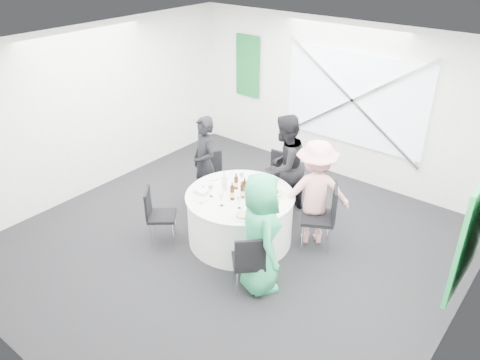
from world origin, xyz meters
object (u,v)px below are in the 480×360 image
Objects in this scene: chair_back_left at (213,175)px; person_woman_green at (260,234)px; green_water_bottle at (254,188)px; person_man_back at (284,166)px; banquet_table at (240,217)px; chair_back_right at (324,212)px; chair_back at (278,176)px; clear_water_bottle at (224,183)px; chair_front_left at (156,212)px; chair_front_right at (249,260)px; person_woman_pink at (315,193)px; person_man_back_left at (205,163)px.

person_woman_green reaches higher than chair_back_left.
person_man_back is at bearing 95.82° from green_water_bottle.
chair_back_right reaches higher than banquet_table.
chair_back is 0.35m from person_man_back.
person_man_back reaches higher than chair_back_right.
clear_water_bottle is at bearing -99.75° from chair_back_left.
person_woman_green is at bearing 28.09° from person_man_back.
chair_back_right reaches higher than chair_front_left.
green_water_bottle is at bearing -81.04° from chair_back.
chair_front_left is 1.46m from green_water_bottle.
chair_back_right is at bearing 69.49° from person_man_back.
chair_front_right is 0.55× the size of person_woman_pink.
chair_back_left is 0.56× the size of person_woman_green.
banquet_table is 1.73× the size of chair_back_left.
chair_front_right is 0.54× the size of person_woman_green.
banquet_table is 1.13m from chair_back_left.
clear_water_bottle is (0.80, -0.46, 0.10)m from person_man_back_left.
green_water_bottle is at bearing -81.37° from chair_back_left.
chair_front_right is 2.03m from person_man_back.
banquet_table is at bearing -90.00° from chair_back.
green_water_bottle is (0.15, 0.12, 0.49)m from banquet_table.
chair_back_right is (1.05, 0.59, 0.21)m from banquet_table.
person_woman_pink reaches higher than clear_water_bottle.
chair_front_left is at bearing 42.04° from person_woman_green.
person_woman_green is (0.94, -1.78, 0.26)m from chair_back.
green_water_bottle reaches higher than chair_front_left.
chair_front_left is at bearing -46.02° from chair_front_right.
clear_water_bottle is at bearing -5.42° from person_woman_pink.
chair_back is at bearing -118.98° from person_man_back.
person_woman_pink reaches higher than person_man_back_left.
chair_front_left is at bearing -84.82° from chair_back_right.
green_water_bottle is 0.44m from clear_water_bottle.
person_man_back is 0.86m from person_woman_pink.
person_woman_green is at bearing -29.11° from clear_water_bottle.
chair_back is at bearing -109.10° from chair_front_right.
person_man_back reaches higher than chair_front_right.
chair_back_left is 0.28m from person_man_back_left.
banquet_table is 1.14m from person_woman_pink.
person_woman_pink is 1.31m from person_woman_green.
person_woman_green reaches higher than banquet_table.
person_man_back is at bearing -37.88° from chair_back.
chair_back reaches higher than chair_front_right.
chair_front_left is at bearing -132.81° from clear_water_bottle.
chair_front_left is 0.54× the size of person_woman_pink.
person_woman_green reaches higher than chair_back.
person_man_back_left reaches higher than chair_front_right.
chair_front_right reaches higher than chair_front_left.
banquet_table is 5.33× the size of green_water_bottle.
clear_water_bottle is (-1.08, 0.60, 0.07)m from person_woman_green.
chair_front_left is 1.23m from person_man_back_left.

